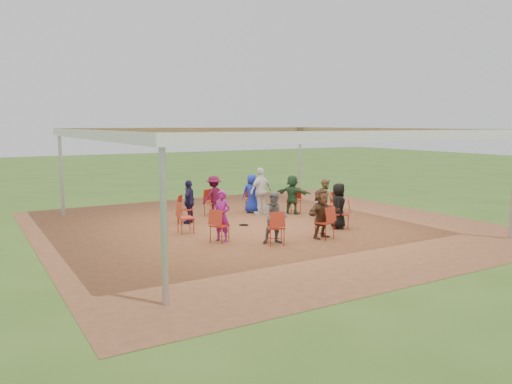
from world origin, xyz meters
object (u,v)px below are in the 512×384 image
laptop (321,200)px  chair_1 (294,201)px  person_seated_5 (222,216)px  person_seated_8 (338,206)px  chair_6 (220,226)px  cable_coil (244,225)px  chair_7 (276,228)px  chair_4 (186,209)px  chair_5 (186,218)px  person_seated_1 (292,194)px  chair_9 (342,214)px  person_seated_3 (214,196)px  chair_0 (328,206)px  person_seated_7 (321,213)px  person_seated_0 (325,199)px  chair_8 (325,223)px  person_seated_6 (275,218)px  person_seated_2 (252,193)px  chair_3 (212,203)px  chair_2 (251,200)px  standing_person (261,191)px  person_seated_4 (189,202)px

laptop → chair_1: bearing=7.4°
person_seated_5 → person_seated_8: bearing=54.0°
chair_1 → chair_6: same height
laptop → cable_coil: bearing=84.4°
person_seated_5 → chair_7: bearing=13.6°
chair_4 → chair_5: 1.52m
chair_5 → person_seated_8: 4.57m
chair_7 → person_seated_5: person_seated_5 is taller
chair_6 → person_seated_1: 4.80m
chair_9 → person_seated_5: person_seated_5 is taller
person_seated_3 → laptop: size_ratio=4.00×
chair_0 → person_seated_1: size_ratio=0.65×
person_seated_1 → person_seated_7: bearing=126.0°
person_seated_7 → laptop: size_ratio=4.00×
chair_4 → person_seated_0: (4.20, -1.79, 0.25)m
chair_8 → person_seated_3: 4.80m
chair_4 → person_seated_8: 4.80m
chair_1 → person_seated_7: person_seated_7 is taller
person_seated_0 → person_seated_1: (-0.34, 1.41, 0.00)m
person_seated_8 → person_seated_1: bearing=36.0°
person_seated_0 → person_seated_6: size_ratio=1.00×
person_seated_2 → person_seated_5: (-2.89, -3.38, 0.00)m
chair_3 → chair_7: 4.68m
chair_3 → chair_4: bearing=18.0°
chair_6 → chair_8: (2.67, -1.11, 0.00)m
person_seated_5 → chair_3: bearing=127.0°
person_seated_6 → laptop: person_seated_6 is taller
chair_0 → person_seated_7: 2.83m
chair_5 → person_seated_2: size_ratio=0.65×
chair_4 → person_seated_6: size_ratio=0.65×
chair_2 → person_seated_7: bearing=107.5°
chair_2 → person_seated_5: bearing=72.5°
chair_4 → person_seated_5: 2.83m
chair_1 → chair_8: (-1.53, -3.67, 0.00)m
laptop → chair_8: bearing=148.8°
chair_4 → person_seated_2: 2.83m
chair_6 → standing_person: (3.09, 2.97, 0.38)m
chair_4 → person_seated_7: size_ratio=0.65×
chair_8 → person_seated_7: size_ratio=0.65×
person_seated_0 → person_seated_7: (-1.79, -2.09, 0.00)m
chair_0 → person_seated_2: size_ratio=0.65×
chair_8 → chair_1: bearing=54.0°
person_seated_7 → person_seated_6: bearing=162.0°
chair_3 → person_seated_5: size_ratio=0.65×
chair_5 → chair_4: bearing=162.0°
person_seated_4 → chair_5: bearing=13.6°
chair_0 → chair_8: bearing=144.0°
chair_3 → standing_person: bearing=142.4°
chair_9 → person_seated_8: person_seated_8 is taller
chair_5 → cable_coil: bearing=97.6°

